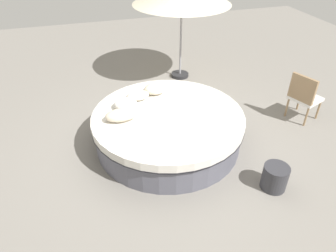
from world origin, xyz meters
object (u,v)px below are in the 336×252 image
at_px(round_bed, 168,129).
at_px(throw_pillow_3, 121,115).
at_px(throw_pillow_2, 125,104).
at_px(patio_chair, 304,95).
at_px(throw_pillow_0, 155,89).
at_px(throw_pillow_1, 138,95).
at_px(side_table, 275,177).

xyz_separation_m(round_bed, throw_pillow_3, (0.79, -0.05, 0.40)).
bearing_deg(throw_pillow_2, patio_chair, 173.19).
relative_size(round_bed, throw_pillow_2, 6.54).
relative_size(throw_pillow_2, throw_pillow_3, 0.75).
distance_m(throw_pillow_0, throw_pillow_2, 0.74).
distance_m(throw_pillow_0, throw_pillow_1, 0.38).
height_order(throw_pillow_2, throw_pillow_3, throw_pillow_3).
bearing_deg(side_table, throw_pillow_2, -45.64).
xyz_separation_m(throw_pillow_1, patio_chair, (-3.15, 0.66, -0.14)).
bearing_deg(throw_pillow_0, throw_pillow_3, 43.71).
distance_m(throw_pillow_3, side_table, 2.61).
xyz_separation_m(throw_pillow_1, throw_pillow_2, (0.28, 0.25, 0.02)).
xyz_separation_m(round_bed, throw_pillow_1, (0.38, -0.67, 0.38)).
relative_size(throw_pillow_1, throw_pillow_3, 0.76).
relative_size(round_bed, patio_chair, 2.70).
relative_size(throw_pillow_3, patio_chair, 0.55).
xyz_separation_m(throw_pillow_2, side_table, (-1.89, 1.93, -0.51)).
relative_size(throw_pillow_0, throw_pillow_1, 1.01).
relative_size(throw_pillow_2, patio_chair, 0.41).
bearing_deg(round_bed, throw_pillow_1, -60.20).
bearing_deg(patio_chair, throw_pillow_2, -117.25).
relative_size(round_bed, throw_pillow_3, 4.89).
relative_size(throw_pillow_0, patio_chair, 0.43).
bearing_deg(side_table, throw_pillow_1, -53.62).
bearing_deg(throw_pillow_1, throw_pillow_2, 42.53).
distance_m(throw_pillow_1, throw_pillow_3, 0.74).
xyz_separation_m(throw_pillow_0, throw_pillow_3, (0.77, 0.74, 0.00)).
height_order(throw_pillow_3, patio_chair, patio_chair).
height_order(round_bed, patio_chair, patio_chair).
relative_size(throw_pillow_0, side_table, 1.05).
relative_size(throw_pillow_0, throw_pillow_3, 0.77).
height_order(round_bed, throw_pillow_1, throw_pillow_1).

